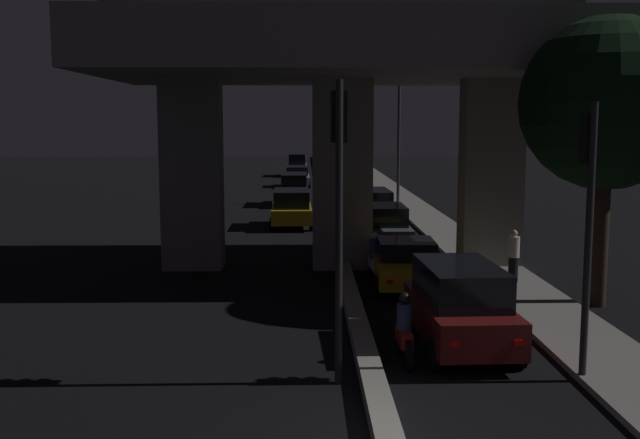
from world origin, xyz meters
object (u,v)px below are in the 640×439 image
(car_grey_third, at_px, (384,227))
(car_taxi_yellow_fifth, at_px, (357,195))
(motorcycle_white_filtering_mid, at_px, (374,260))
(car_taxi_yellow_lead_oncoming, at_px, (292,207))
(car_grey_fourth_oncoming, at_px, (297,164))
(traffic_light_left_of_median, at_px, (339,180))
(car_dark_blue_second_oncoming, at_px, (294,189))
(car_white_third_oncoming, at_px, (297,176))
(street_lamp, at_px, (392,130))
(car_dark_red_lead, at_px, (460,305))
(motorcycle_blue_filtering_far, at_px, (356,236))
(traffic_light_right_of_median, at_px, (589,194))
(car_dark_green_fourth, at_px, (373,207))
(pedestrian_on_sidewalk, at_px, (514,256))
(car_taxi_yellow_second, at_px, (406,263))

(car_grey_third, bearing_deg, car_taxi_yellow_fifth, 0.15)
(car_grey_third, height_order, motorcycle_white_filtering_mid, car_grey_third)
(car_taxi_yellow_lead_oncoming, relative_size, car_grey_fourth_oncoming, 0.89)
(traffic_light_left_of_median, distance_m, car_dark_blue_second_oncoming, 31.36)
(car_taxi_yellow_fifth, distance_m, car_white_third_oncoming, 14.80)
(street_lamp, bearing_deg, car_dark_red_lead, -93.65)
(car_grey_fourth_oncoming, bearing_deg, traffic_light_left_of_median, 2.14)
(motorcycle_blue_filtering_far, bearing_deg, traffic_light_right_of_median, -168.39)
(traffic_light_right_of_median, relative_size, car_dark_green_fourth, 1.14)
(car_dark_red_lead, height_order, car_grey_third, car_dark_red_lead)
(traffic_light_left_of_median, xyz_separation_m, car_taxi_yellow_fifth, (2.41, 29.95, -3.15))
(car_grey_third, distance_m, car_dark_green_fourth, 6.58)
(traffic_light_right_of_median, height_order, car_grey_fourth_oncoming, traffic_light_right_of_median)
(traffic_light_right_of_median, distance_m, street_lamp, 31.51)
(car_taxi_yellow_lead_oncoming, bearing_deg, car_dark_red_lead, 10.71)
(traffic_light_right_of_median, bearing_deg, car_taxi_yellow_lead_oncoming, 105.55)
(car_dark_green_fourth, relative_size, car_white_third_oncoming, 1.08)
(car_taxi_yellow_lead_oncoming, bearing_deg, street_lamp, 148.27)
(car_dark_blue_second_oncoming, distance_m, car_white_third_oncoming, 13.08)
(car_taxi_yellow_fifth, relative_size, car_taxi_yellow_lead_oncoming, 1.09)
(traffic_light_right_of_median, relative_size, car_dark_blue_second_oncoming, 1.14)
(car_dark_red_lead, relative_size, car_white_third_oncoming, 0.96)
(traffic_light_right_of_median, xyz_separation_m, car_taxi_yellow_fifth, (-2.29, 29.95, -2.89))
(car_dark_green_fourth, bearing_deg, car_dark_red_lead, 179.04)
(car_taxi_yellow_lead_oncoming, relative_size, pedestrian_on_sidewalk, 2.61)
(car_dark_red_lead, xyz_separation_m, motorcycle_white_filtering_mid, (-1.21, 7.30, -0.35))
(car_white_third_oncoming, bearing_deg, motorcycle_white_filtering_mid, 3.62)
(car_taxi_yellow_lead_oncoming, bearing_deg, motorcycle_blue_filtering_far, 19.29)
(car_white_third_oncoming, bearing_deg, car_dark_blue_second_oncoming, -1.08)
(traffic_light_right_of_median, xyz_separation_m, motorcycle_white_filtering_mid, (-3.16, 9.33, -2.99))
(car_dark_red_lead, bearing_deg, car_grey_third, -1.13)
(street_lamp, height_order, car_grey_third, street_lamp)
(traffic_light_left_of_median, relative_size, car_dark_blue_second_oncoming, 1.23)
(car_dark_green_fourth, height_order, pedestrian_on_sidewalk, car_dark_green_fourth)
(car_taxi_yellow_second, relative_size, car_grey_third, 1.09)
(motorcycle_blue_filtering_far, bearing_deg, car_white_third_oncoming, 3.41)
(car_dark_green_fourth, bearing_deg, car_taxi_yellow_second, 177.79)
(car_grey_third, relative_size, car_grey_fourth_oncoming, 0.94)
(car_dark_green_fourth, distance_m, car_white_third_oncoming, 23.11)
(car_taxi_yellow_fifth, xyz_separation_m, car_white_third_oncoming, (-3.67, 14.33, 0.07))
(street_lamp, distance_m, car_dark_green_fourth, 10.81)
(car_grey_fourth_oncoming, height_order, motorcycle_blue_filtering_far, car_grey_fourth_oncoming)
(street_lamp, xyz_separation_m, car_dark_green_fourth, (-2.01, -9.99, -3.61))
(car_taxi_yellow_lead_oncoming, height_order, motorcycle_blue_filtering_far, car_taxi_yellow_lead_oncoming)
(street_lamp, distance_m, car_taxi_yellow_fifth, 4.67)
(car_taxi_yellow_lead_oncoming, bearing_deg, motorcycle_white_filtering_mid, 12.06)
(car_grey_third, height_order, car_taxi_yellow_fifth, car_grey_third)
(car_taxi_yellow_fifth, bearing_deg, motorcycle_blue_filtering_far, 174.66)
(traffic_light_left_of_median, height_order, car_white_third_oncoming, traffic_light_left_of_median)
(car_taxi_yellow_second, relative_size, car_grey_fourth_oncoming, 1.03)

